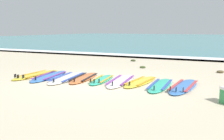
% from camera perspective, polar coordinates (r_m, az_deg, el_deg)
% --- Properties ---
extents(ground_plane, '(80.00, 80.00, 0.00)m').
position_cam_1_polar(ground_plane, '(8.66, -2.97, -2.65)').
color(ground_plane, beige).
extents(sea, '(80.00, 60.00, 0.10)m').
position_cam_1_polar(sea, '(44.93, 21.16, 5.79)').
color(sea, teal).
rests_on(sea, ground).
extents(wave_foam_strip, '(80.00, 1.16, 0.11)m').
position_cam_1_polar(wave_foam_strip, '(15.93, 11.07, 2.47)').
color(wave_foam_strip, white).
rests_on(wave_foam_strip, ground).
extents(surfboard_0, '(0.74, 2.45, 0.18)m').
position_cam_1_polar(surfboard_0, '(10.34, -14.93, -0.91)').
color(surfboard_0, yellow).
rests_on(surfboard_0, ground).
extents(surfboard_1, '(1.14, 2.53, 0.18)m').
position_cam_1_polar(surfboard_1, '(9.94, -12.45, -1.19)').
color(surfboard_1, '#3875CC').
rests_on(surfboard_1, ground).
extents(surfboard_2, '(1.15, 2.63, 0.18)m').
position_cam_1_polar(surfboard_2, '(9.51, -9.00, -1.52)').
color(surfboard_2, silver).
rests_on(surfboard_2, ground).
extents(surfboard_3, '(1.03, 2.30, 0.18)m').
position_cam_1_polar(surfboard_3, '(9.41, -5.65, -1.56)').
color(surfboard_3, orange).
rests_on(surfboard_3, ground).
extents(surfboard_4, '(0.83, 1.98, 0.18)m').
position_cam_1_polar(surfboard_4, '(9.05, -2.05, -1.93)').
color(surfboard_4, '#2DB793').
rests_on(surfboard_4, ground).
extents(surfboard_5, '(1.02, 2.47, 0.18)m').
position_cam_1_polar(surfboard_5, '(8.83, 1.78, -2.18)').
color(surfboard_5, white).
rests_on(surfboard_5, ground).
extents(surfboard_6, '(0.59, 2.15, 0.18)m').
position_cam_1_polar(surfboard_6, '(8.73, 5.78, -2.35)').
color(surfboard_6, yellow).
rests_on(surfboard_6, ground).
extents(surfboard_7, '(0.78, 2.25, 0.18)m').
position_cam_1_polar(surfboard_7, '(8.29, 9.67, -3.00)').
color(surfboard_7, '#2DB793').
rests_on(surfboard_7, ground).
extents(surfboard_8, '(0.63, 2.40, 0.18)m').
position_cam_1_polar(surfboard_8, '(8.25, 14.19, -3.19)').
color(surfboard_8, '#3875CC').
rests_on(surfboard_8, ground).
extents(seaweed_clump_near_shoreline, '(0.26, 0.20, 0.09)m').
position_cam_1_polar(seaweed_clump_near_shoreline, '(11.95, 6.19, 0.59)').
color(seaweed_clump_near_shoreline, '#384723').
rests_on(seaweed_clump_near_shoreline, ground).
extents(seaweed_clump_mid_sand, '(0.27, 0.22, 0.10)m').
position_cam_1_polar(seaweed_clump_mid_sand, '(11.35, 20.93, -0.32)').
color(seaweed_clump_mid_sand, '#4C4228').
rests_on(seaweed_clump_mid_sand, ground).
extents(seaweed_clump_by_the_boards, '(0.26, 0.21, 0.09)m').
position_cam_1_polar(seaweed_clump_by_the_boards, '(14.38, 4.29, 1.94)').
color(seaweed_clump_by_the_boards, '#2D381E').
rests_on(seaweed_clump_by_the_boards, ground).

